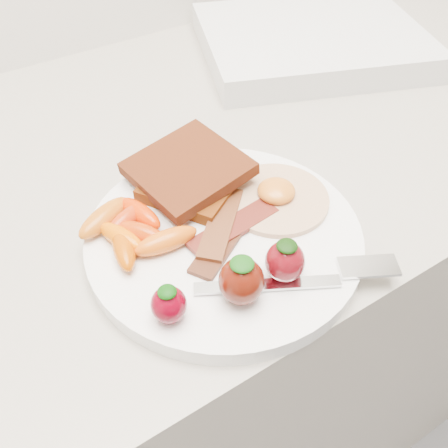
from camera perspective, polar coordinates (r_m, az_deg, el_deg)
counter at (r=0.95m, az=-5.25°, el=-14.23°), size 2.00×0.60×0.90m
plate at (r=0.49m, az=-0.00°, el=-1.56°), size 0.27×0.27×0.02m
toast_lower at (r=0.53m, az=-3.56°, el=4.69°), size 0.12×0.12×0.01m
toast_upper at (r=0.53m, az=-4.17°, el=6.34°), size 0.12×0.12×0.03m
fried_egg at (r=0.52m, az=5.98°, el=3.15°), size 0.14×0.14×0.02m
bacon_strips at (r=0.48m, az=0.23°, el=-0.68°), size 0.12×0.10×0.01m
baby_carrots at (r=0.48m, az=-10.53°, el=-0.64°), size 0.10×0.10×0.02m
strawberries at (r=0.42m, az=2.05°, el=-6.23°), size 0.14×0.05×0.05m
fork at (r=0.45m, az=10.29°, el=-5.89°), size 0.18×0.09×0.00m
appliance at (r=0.83m, az=9.96°, el=19.90°), size 0.40×0.36×0.04m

